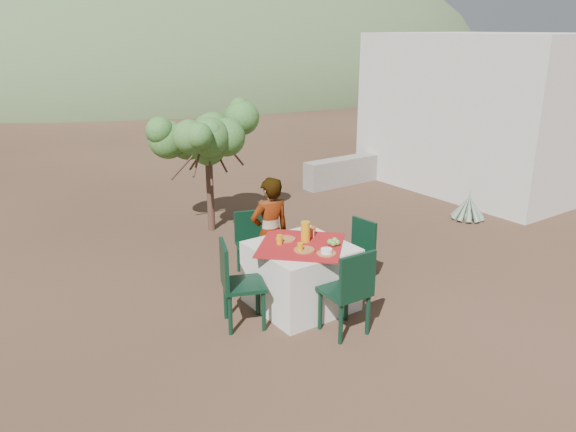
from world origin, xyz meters
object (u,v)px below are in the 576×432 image
(chair_near, at_px, (350,289))
(guesthouse, at_px, (488,111))
(shrub_tree, at_px, (210,142))
(agave, at_px, (468,208))
(juice_pitcher, at_px, (305,232))
(table, at_px, (301,275))
(chair_left, at_px, (236,281))
(chair_right, at_px, (358,249))
(chair_far, at_px, (251,240))
(person, at_px, (270,233))

(chair_near, bearing_deg, guesthouse, -151.84)
(shrub_tree, height_order, agave, shrub_tree)
(juice_pitcher, bearing_deg, table, -151.06)
(table, bearing_deg, chair_left, 178.59)
(table, xyz_separation_m, chair_near, (0.01, -0.83, 0.15))
(shrub_tree, bearing_deg, chair_right, -79.72)
(chair_right, bearing_deg, chair_left, -94.58)
(table, distance_m, juice_pitcher, 0.51)
(chair_far, xyz_separation_m, person, (-0.01, -0.47, 0.24))
(chair_left, distance_m, guesthouse, 7.53)
(chair_right, bearing_deg, guesthouse, 105.63)
(chair_right, distance_m, person, 1.13)
(chair_near, xyz_separation_m, agave, (4.15, 1.71, -0.33))
(shrub_tree, bearing_deg, juice_pitcher, -96.13)
(agave, height_order, juice_pitcher, juice_pitcher)
(chair_far, height_order, chair_left, chair_left)
(shrub_tree, bearing_deg, guesthouse, -7.25)
(table, height_order, chair_near, chair_near)
(chair_far, xyz_separation_m, agave, (4.16, -0.24, -0.26))
(chair_left, relative_size, agave, 1.61)
(chair_far, xyz_separation_m, shrub_tree, (0.41, 1.85, 0.95))
(juice_pitcher, bearing_deg, chair_left, -177.79)
(table, xyz_separation_m, guesthouse, (6.29, 2.22, 1.12))
(chair_near, height_order, shrub_tree, shrub_tree)
(table, xyz_separation_m, shrub_tree, (0.42, 2.97, 1.03))
(chair_left, xyz_separation_m, person, (0.85, 0.62, 0.17))
(chair_far, bearing_deg, table, -72.70)
(agave, xyz_separation_m, juice_pitcher, (-4.06, -0.82, 0.68))
(shrub_tree, relative_size, juice_pitcher, 7.56)
(chair_near, xyz_separation_m, person, (-0.01, 1.48, 0.17))
(chair_far, bearing_deg, shrub_tree, 95.50)
(chair_far, distance_m, juice_pitcher, 1.14)
(person, distance_m, shrub_tree, 2.46)
(chair_left, xyz_separation_m, juice_pitcher, (0.95, 0.04, 0.35))
(table, xyz_separation_m, person, (0.00, 0.64, 0.33))
(shrub_tree, bearing_deg, table, -97.99)
(chair_left, bearing_deg, table, -70.08)
(chair_right, height_order, agave, chair_right)
(chair_far, distance_m, chair_right, 1.40)
(person, xyz_separation_m, guesthouse, (6.29, 1.58, 0.79))
(table, distance_m, person, 0.72)
(table, relative_size, chair_right, 1.56)
(agave, relative_size, guesthouse, 0.14)
(guesthouse, bearing_deg, table, -160.56)
(table, distance_m, chair_far, 1.12)
(chair_far, relative_size, agave, 1.39)
(chair_left, relative_size, person, 0.68)
(chair_near, bearing_deg, person, -87.36)
(chair_far, relative_size, shrub_tree, 0.47)
(table, distance_m, chair_right, 0.95)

